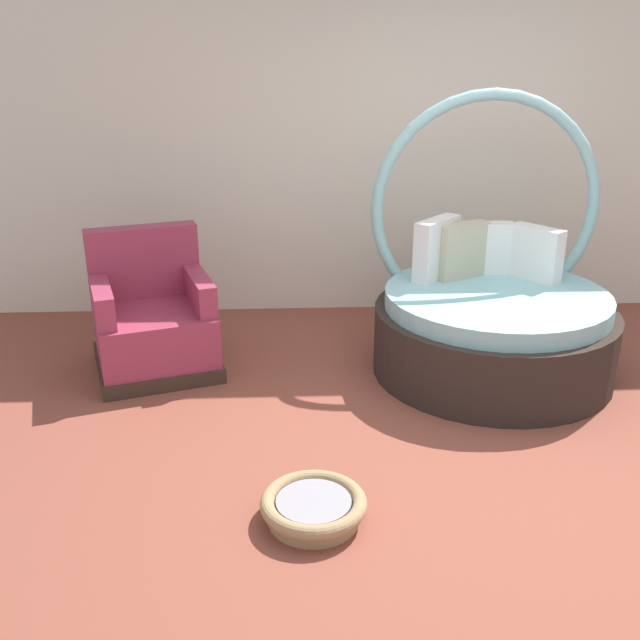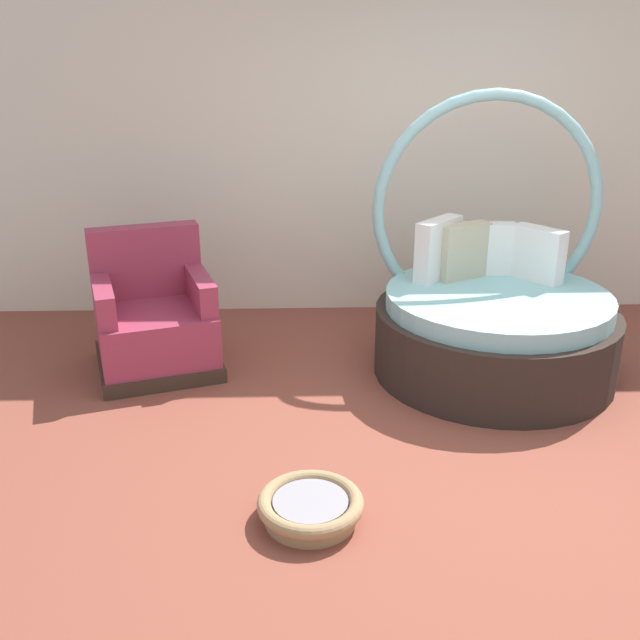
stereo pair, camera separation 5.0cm
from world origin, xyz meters
name	(u,v)px [view 2 (the right image)]	position (x,y,z in m)	size (l,w,h in m)	color
ground_plane	(461,461)	(0.00, 0.00, -0.01)	(8.00, 8.00, 0.02)	brown
back_wall	(408,117)	(0.00, 2.47, 1.57)	(8.00, 0.12, 3.14)	silver
round_daybed	(493,315)	(0.44, 1.17, 0.40)	(1.62, 1.62, 1.85)	#2D231E
red_armchair	(154,321)	(-1.88, 1.29, 0.33)	(1.00, 1.00, 0.94)	#38281E
pet_basket	(310,507)	(-0.83, -0.50, 0.07)	(0.51, 0.51, 0.13)	#9E7F56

